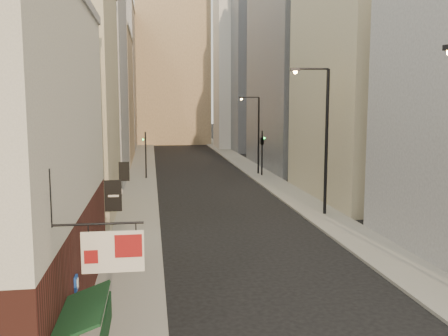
# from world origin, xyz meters

# --- Properties ---
(sidewalk_left) EXTENTS (3.00, 140.00, 0.15)m
(sidewalk_left) POSITION_xyz_m (-6.50, 55.00, 0.07)
(sidewalk_left) COLOR gray
(sidewalk_left) RESTS_ON ground
(sidewalk_right) EXTENTS (3.00, 140.00, 0.15)m
(sidewalk_right) POSITION_xyz_m (6.50, 55.00, 0.07)
(sidewalk_right) COLOR gray
(sidewalk_right) RESTS_ON ground
(left_bldg_beige) EXTENTS (8.00, 12.00, 16.00)m
(left_bldg_beige) POSITION_xyz_m (-12.00, 26.00, 8.00)
(left_bldg_beige) COLOR #C1B696
(left_bldg_beige) RESTS_ON ground
(left_bldg_grey) EXTENTS (8.00, 16.00, 20.00)m
(left_bldg_grey) POSITION_xyz_m (-12.00, 42.00, 10.00)
(left_bldg_grey) COLOR gray
(left_bldg_grey) RESTS_ON ground
(left_bldg_tan) EXTENTS (8.00, 18.00, 17.00)m
(left_bldg_tan) POSITION_xyz_m (-12.00, 60.00, 8.50)
(left_bldg_tan) COLOR #947959
(left_bldg_tan) RESTS_ON ground
(left_bldg_wingrid) EXTENTS (8.00, 20.00, 24.00)m
(left_bldg_wingrid) POSITION_xyz_m (-12.00, 80.00, 12.00)
(left_bldg_wingrid) COLOR gray
(left_bldg_wingrid) RESTS_ON ground
(right_bldg_beige) EXTENTS (8.00, 16.00, 20.00)m
(right_bldg_beige) POSITION_xyz_m (12.00, 30.00, 10.00)
(right_bldg_beige) COLOR #C1B696
(right_bldg_beige) RESTS_ON ground
(right_bldg_wingrid) EXTENTS (8.00, 20.00, 26.00)m
(right_bldg_wingrid) POSITION_xyz_m (12.00, 50.00, 13.00)
(right_bldg_wingrid) COLOR gray
(right_bldg_wingrid) RESTS_ON ground
(highrise) EXTENTS (21.00, 23.00, 51.20)m
(highrise) POSITION_xyz_m (18.00, 78.00, 25.66)
(highrise) COLOR gray
(highrise) RESTS_ON ground
(clock_tower) EXTENTS (14.00, 14.00, 44.90)m
(clock_tower) POSITION_xyz_m (-1.00, 92.00, 17.63)
(clock_tower) COLOR #947959
(clock_tower) RESTS_ON ground
(white_tower) EXTENTS (8.00, 8.00, 41.50)m
(white_tower) POSITION_xyz_m (10.00, 78.00, 18.61)
(white_tower) COLOR silver
(white_tower) RESTS_ON ground
(streetlamp_mid) EXTENTS (2.72, 0.49, 10.36)m
(streetlamp_mid) POSITION_xyz_m (6.41, 23.63, 5.92)
(streetlamp_mid) COLOR black
(streetlamp_mid) RESTS_ON ground
(streetlamp_far) EXTENTS (2.23, 0.70, 8.65)m
(streetlamp_far) POSITION_xyz_m (6.12, 44.34, 4.94)
(streetlamp_far) COLOR black
(streetlamp_far) RESTS_ON ground
(traffic_light_left) EXTENTS (0.53, 0.40, 5.00)m
(traffic_light_left) POSITION_xyz_m (-6.05, 42.56, 3.47)
(traffic_light_left) COLOR black
(traffic_light_left) RESTS_ON ground
(traffic_light_right) EXTENTS (0.85, 0.85, 5.00)m
(traffic_light_right) POSITION_xyz_m (6.45, 42.93, 3.95)
(traffic_light_right) COLOR black
(traffic_light_right) RESTS_ON ground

